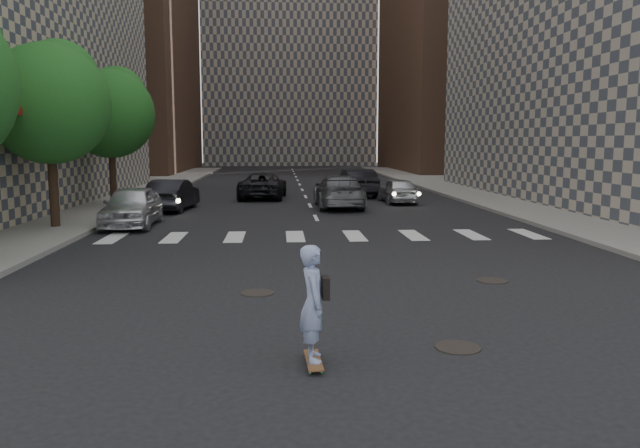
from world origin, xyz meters
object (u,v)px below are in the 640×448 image
at_px(tree_c, 112,110).
at_px(traffic_car_a, 173,195).
at_px(skateboarder, 314,303).
at_px(traffic_car_b, 339,191).
at_px(tree_b, 51,98).
at_px(traffic_car_e, 357,183).
at_px(silver_sedan, 132,206).
at_px(traffic_car_c, 263,186).
at_px(traffic_car_d, 398,190).

distance_m(tree_c, traffic_car_a, 5.32).
distance_m(skateboarder, traffic_car_b, 21.19).
distance_m(tree_b, traffic_car_b, 13.33).
bearing_deg(skateboarder, tree_b, 118.19).
xyz_separation_m(skateboarder, traffic_car_e, (4.01, 27.11, -0.13)).
bearing_deg(tree_c, silver_sedan, -71.30).
distance_m(tree_c, traffic_car_c, 8.96).
relative_size(tree_b, traffic_car_a, 1.52).
bearing_deg(traffic_car_a, traffic_car_d, -159.97).
relative_size(traffic_car_a, traffic_car_e, 0.91).
bearing_deg(traffic_car_c, traffic_car_b, 130.57).
distance_m(tree_c, skateboarder, 24.07).
height_order(traffic_car_a, traffic_car_b, traffic_car_b).
height_order(silver_sedan, traffic_car_c, silver_sedan).
bearing_deg(tree_c, skateboarder, -69.33).
distance_m(skateboarder, traffic_car_e, 27.41).
xyz_separation_m(skateboarder, traffic_car_b, (2.39, 21.06, -0.13)).
bearing_deg(traffic_car_e, traffic_car_b, 70.63).
distance_m(traffic_car_b, traffic_car_d, 3.84).
height_order(traffic_car_b, traffic_car_c, traffic_car_b).
distance_m(traffic_car_b, traffic_car_e, 6.27).
xyz_separation_m(skateboarder, silver_sedan, (-5.94, 15.00, -0.15)).
height_order(traffic_car_a, traffic_car_d, traffic_car_a).
distance_m(tree_b, silver_sedan, 4.66).
distance_m(silver_sedan, traffic_car_e, 15.67).
height_order(tree_b, traffic_car_d, tree_b).
bearing_deg(traffic_car_c, tree_b, 63.60).
bearing_deg(traffic_car_d, traffic_car_e, -69.65).
xyz_separation_m(traffic_car_a, traffic_car_e, (9.34, 6.75, 0.07)).
relative_size(silver_sedan, traffic_car_c, 0.87).
bearing_deg(traffic_car_c, silver_sedan, 71.85).
distance_m(tree_b, tree_c, 8.00).
relative_size(tree_b, traffic_car_c, 1.29).
bearing_deg(traffic_car_c, traffic_car_e, -165.45).
relative_size(skateboarder, traffic_car_e, 0.37).
bearing_deg(traffic_car_b, tree_b, 31.88).
xyz_separation_m(tree_c, traffic_car_c, (7.05, 3.89, -3.93)).
distance_m(skateboarder, traffic_car_d, 23.79).
distance_m(tree_b, traffic_car_d, 17.07).
bearing_deg(traffic_car_b, tree_c, -6.69).
distance_m(silver_sedan, traffic_car_b, 10.30).
bearing_deg(traffic_car_a, skateboarder, 110.65).
height_order(traffic_car_c, traffic_car_d, traffic_car_c).
height_order(tree_c, traffic_car_d, tree_c).
relative_size(silver_sedan, traffic_car_a, 1.02).
bearing_deg(tree_c, traffic_car_e, 21.41).
relative_size(tree_c, silver_sedan, 1.48).
height_order(tree_c, traffic_car_c, tree_c).
bearing_deg(traffic_car_b, traffic_car_d, -148.07).
bearing_deg(tree_c, traffic_car_b, -6.30).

